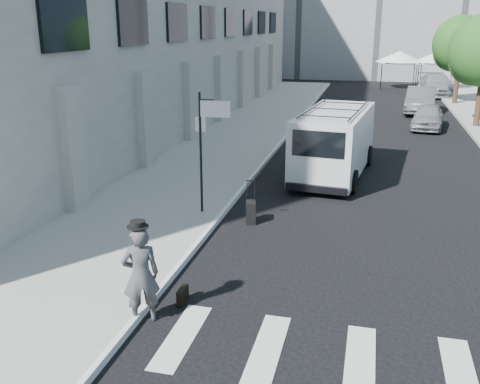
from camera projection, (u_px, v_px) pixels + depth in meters
The scene contains 14 objects.
ground at pixel (267, 272), 12.32m from camera, with size 120.00×120.00×0.00m, color black.
sidewalk_left at pixel (247, 131), 28.08m from camera, with size 4.50×48.00×0.15m, color gray.
building_left at pixel (129, 13), 29.81m from camera, with size 10.00×44.00×12.00m, color gray.
sign_pole at pixel (208, 128), 15.03m from camera, with size 1.03×0.07×3.50m.
tree_far at pixel (459, 46), 36.36m from camera, with size 3.80×3.83×6.03m.
tent_left at pixel (400, 57), 45.73m from camera, with size 4.00×4.00×3.20m.
tent_right at pixel (438, 57), 45.46m from camera, with size 4.00×4.00×3.20m.
businessman at pixel (141, 275), 10.00m from camera, with size 0.71×0.46×1.93m, color #3F4042.
briefcase at pixel (183, 296), 10.89m from camera, with size 0.12×0.44×0.34m, color black.
suitcase at pixel (251, 212), 15.25m from camera, with size 0.37×0.49×1.22m.
cargo_van at pixel (335, 142), 19.88m from camera, with size 2.80×6.66×2.43m.
parked_car_a at pixel (428, 117), 28.78m from camera, with size 1.57×3.90×1.33m, color gray.
parked_car_b at pixel (421, 100), 33.81m from camera, with size 1.71×4.91×1.62m, color #4E5155.
parked_car_c at pixel (436, 85), 41.96m from camera, with size 2.30×5.66×1.64m, color #93969A.
Camera 1 is at (2.10, -11.01, 5.48)m, focal length 40.00 mm.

